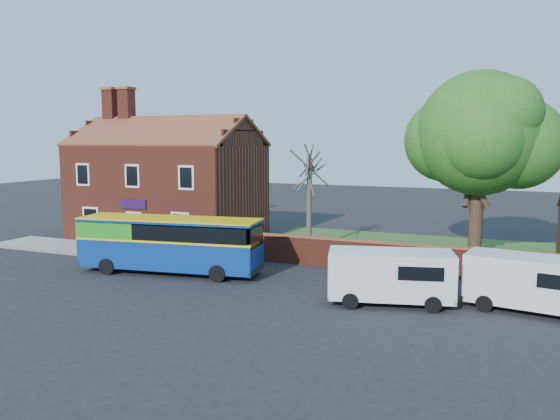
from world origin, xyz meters
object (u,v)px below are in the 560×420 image
at_px(bus, 165,242).
at_px(large_tree, 481,137).
at_px(van_far, 534,282).
at_px(van_near, 391,275).

xyz_separation_m(bus, large_tree, (14.82, 9.41, 5.37)).
distance_m(van_far, large_tree, 11.26).
bearing_deg(van_far, large_tree, 115.12).
bearing_deg(bus, large_tree, 24.34).
height_order(bus, large_tree, large_tree).
bearing_deg(large_tree, van_far, -74.35).
distance_m(van_near, van_far, 5.61).
relative_size(van_near, large_tree, 0.51).
bearing_deg(van_near, bus, 161.08).
bearing_deg(van_near, large_tree, 60.30).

